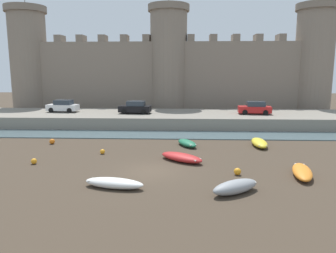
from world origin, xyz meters
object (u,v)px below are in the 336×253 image
Objects in this scene: rowboat_foreground_centre at (302,172)px; car_quay_centre_west at (255,108)px; car_quay_east at (63,106)px; mooring_buoy_near_shore at (34,161)px; mooring_buoy_off_centre at (52,141)px; car_quay_centre_east at (135,107)px; rowboat_midflat_left at (187,143)px; rowboat_near_channel_right at (259,143)px; mooring_buoy_near_channel at (237,172)px; rowboat_foreground_right at (182,157)px; rowboat_midflat_centre at (235,187)px; rowboat_near_channel_left at (114,183)px; mooring_buoy_mid_mud at (102,152)px.

car_quay_centre_west is (1.12, 20.39, 1.97)m from rowboat_foreground_centre.
rowboat_foreground_centre is 20.51m from car_quay_centre_west.
rowboat_foreground_centre is 0.96× the size of car_quay_east.
mooring_buoy_off_centre reaches higher than mooring_buoy_near_shore.
mooring_buoy_near_shore is 19.19m from car_quay_centre_east.
rowboat_near_channel_right is at bearing 2.45° from rowboat_midflat_left.
rowboat_midflat_left is 9.09m from mooring_buoy_near_channel.
rowboat_near_channel_right is at bearing -0.15° from mooring_buoy_off_centre.
mooring_buoy_off_centre is at bearing 156.35° from rowboat_foreground_right.
rowboat_foreground_right is at bearing 115.44° from rowboat_midflat_centre.
rowboat_midflat_centre is (2.66, -11.84, 0.10)m from rowboat_midflat_left.
rowboat_midflat_centre is (7.27, -0.56, 0.08)m from rowboat_near_channel_left.
rowboat_foreground_centre is at bearing 33.69° from rowboat_midflat_centre.
car_quay_centre_east is at bearing -179.95° from car_quay_centre_west.
rowboat_near_channel_right is (-0.87, 8.78, 0.03)m from rowboat_foreground_centre.
mooring_buoy_near_channel is 0.12× the size of car_quay_east.
car_quay_centre_west reaches higher than rowboat_near_channel_right.
rowboat_near_channel_right reaches higher than mooring_buoy_near_channel.
mooring_buoy_near_shore is 0.10× the size of car_quay_east.
rowboat_foreground_right reaches higher than mooring_buoy_mid_mud.
rowboat_foreground_right is 8.02× the size of mooring_buoy_near_channel.
rowboat_near_channel_left reaches higher than mooring_buoy_mid_mud.
mooring_buoy_near_channel is at bearing -68.46° from rowboat_midflat_left.
rowboat_near_channel_left is at bearing -134.62° from rowboat_near_channel_right.
mooring_buoy_near_shore is (-14.47, 5.37, -0.18)m from rowboat_midflat_centre.
mooring_buoy_off_centre is (-15.77, 12.18, -0.15)m from rowboat_midflat_centre.
rowboat_foreground_right is 7.38m from rowboat_midflat_centre.
car_quay_east reaches higher than mooring_buoy_near_shore.
car_quay_east reaches higher than rowboat_foreground_centre.
car_quay_east is 1.00× the size of car_quay_centre_east.
car_quay_centre_east is at bearing 87.41° from mooring_buoy_mid_mud.
car_quay_centre_west reaches higher than rowboat_foreground_centre.
rowboat_near_channel_right is at bearing -28.48° from car_quay_east.
rowboat_midflat_left is 7.65× the size of mooring_buoy_mid_mud.
mooring_buoy_near_shore is at bearing -76.32° from car_quay_east.
rowboat_midflat_centre is (-4.15, -12.13, 0.06)m from rowboat_near_channel_right.
rowboat_near_channel_right is at bearing 36.75° from rowboat_foreground_right.
rowboat_midflat_left is at bearing -38.08° from car_quay_east.
rowboat_near_channel_right is 17.84m from car_quay_centre_east.
car_quay_centre_west is 1.00× the size of car_quay_centre_east.
mooring_buoy_mid_mud is at bearing 164.04° from rowboat_foreground_right.
mooring_buoy_off_centre is (-12.60, 5.52, -0.07)m from rowboat_foreground_right.
rowboat_foreground_right is 18.22m from car_quay_centre_east.
rowboat_midflat_centre is at bearing -68.67° from car_quay_centre_east.
car_quay_east is (-24.23, 21.45, 1.97)m from rowboat_foreground_centre.
car_quay_centre_west is (21.92, 11.56, 2.03)m from mooring_buoy_off_centre.
rowboat_foreground_right reaches higher than rowboat_midflat_left.
mooring_buoy_near_shore is (-11.81, -6.47, -0.08)m from rowboat_midflat_left.
rowboat_midflat_centre reaches higher than rowboat_midflat_left.
rowboat_midflat_left is 21.11m from car_quay_east.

